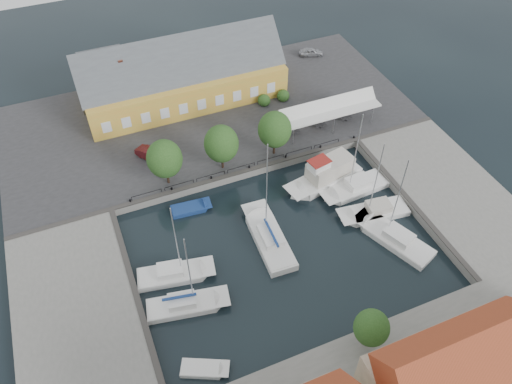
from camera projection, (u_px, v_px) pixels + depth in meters
ground at (277, 237)px, 55.96m from camera, size 140.00×140.00×0.00m
north_quay at (210, 117)px, 70.38m from camera, size 56.00×26.00×1.00m
west_quay at (79, 316)px, 48.42m from camera, size 12.00×24.00×1.00m
east_quay at (449, 191)px, 60.20m from camera, size 12.00×24.00×1.00m
quay_edge_fittings at (260, 202)px, 58.25m from camera, size 56.00×24.72×0.40m
warehouse at (178, 78)px, 70.30m from camera, size 28.56×14.00×9.55m
tent_canopy at (328, 109)px, 66.37m from camera, size 14.00×4.00×2.83m
quay_trees at (221, 144)px, 59.63m from camera, size 18.20×4.20×6.30m
car_silver at (311, 52)px, 80.47m from camera, size 4.17×2.66×1.32m
car_red at (151, 155)px, 62.99m from camera, size 3.62×4.48×1.43m
center_sailboat at (269, 239)px, 55.27m from camera, size 3.52×10.42×13.88m
trawler at (326, 176)px, 61.35m from camera, size 10.69×5.02×5.00m
east_boat_a at (355, 188)px, 60.89m from camera, size 8.99×3.51×12.37m
east_boat_b at (374, 212)px, 58.15m from camera, size 8.67×3.73×11.48m
east_boat_c at (394, 239)px, 55.40m from camera, size 6.33×9.89×12.09m
west_boat_c at (174, 275)px, 52.07m from camera, size 8.40×4.01×11.01m
west_boat_d at (186, 305)px, 49.51m from camera, size 8.56×3.95×11.12m
launch_sw at (204, 370)px, 45.09m from camera, size 4.67×3.39×0.98m
launch_nw at (191, 209)px, 58.75m from camera, size 4.92×2.27×0.88m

